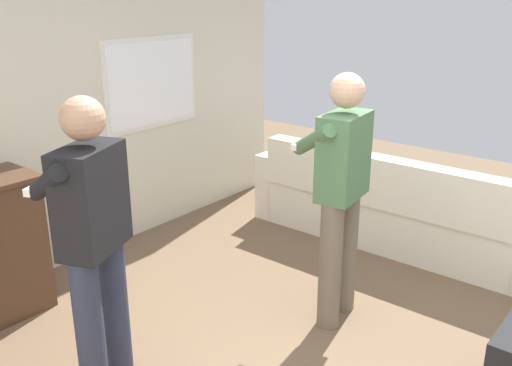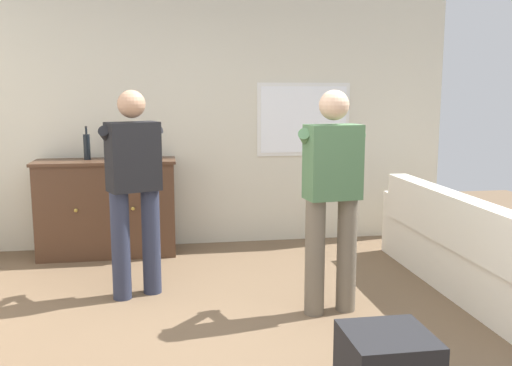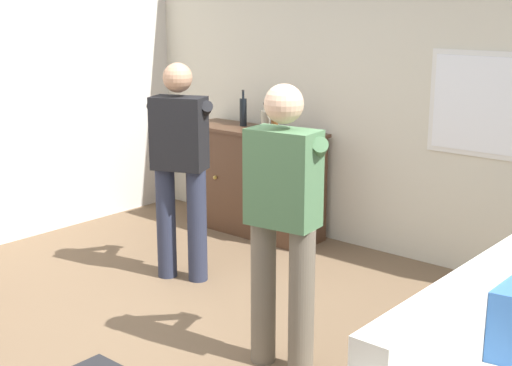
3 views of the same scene
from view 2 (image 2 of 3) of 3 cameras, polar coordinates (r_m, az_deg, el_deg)
name	(u,v)px [view 2 (image 2 of 3)]	position (r m, az deg, el deg)	size (l,w,h in m)	color
ground	(251,343)	(3.97, -0.47, -15.71)	(10.40, 10.40, 0.00)	brown
wall_back_with_window	(216,116)	(6.25, -4.03, 6.68)	(5.20, 0.15, 2.80)	beige
couch	(467,254)	(5.13, 20.35, -6.65)	(0.57, 2.59, 0.84)	silver
sideboard_cabinet	(107,208)	(6.01, -14.68, -2.42)	(1.40, 0.49, 0.98)	#472D1E
bottle_wine_green	(87,146)	(5.99, -16.56, 3.53)	(0.07, 0.07, 0.34)	black
bottle_liquor_amber	(134,149)	(5.84, -12.08, 3.33)	(0.06, 0.06, 0.28)	#593314
bottle_spirits_clear	(122,150)	(5.86, -13.22, 3.24)	(0.08, 0.08, 0.26)	gray
person_standing_left	(134,183)	(4.68, -12.14, -0.04)	(0.51, 0.52, 1.68)	#282D42
person_standing_right	(332,191)	(4.27, 7.57, -0.80)	(0.55, 0.50, 1.68)	#6B6051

